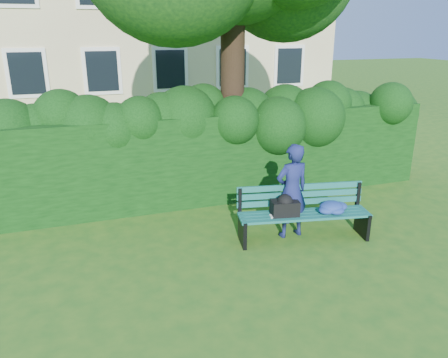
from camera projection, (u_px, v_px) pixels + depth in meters
name	position (u px, v px, depth m)	size (l,w,h in m)	color
ground	(236.00, 245.00, 7.18)	(80.00, 80.00, 0.00)	#245A1A
hedge	(198.00, 157.00, 8.85)	(10.00, 1.00, 1.80)	black
park_bench	(306.00, 210.00, 7.25)	(2.24, 0.95, 0.89)	#105243
man_reading	(292.00, 191.00, 7.25)	(0.59, 0.39, 1.62)	#171D50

